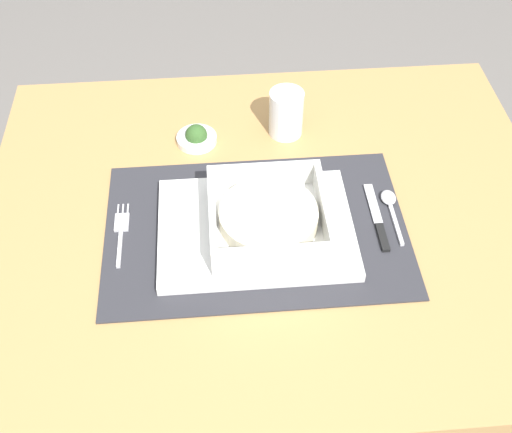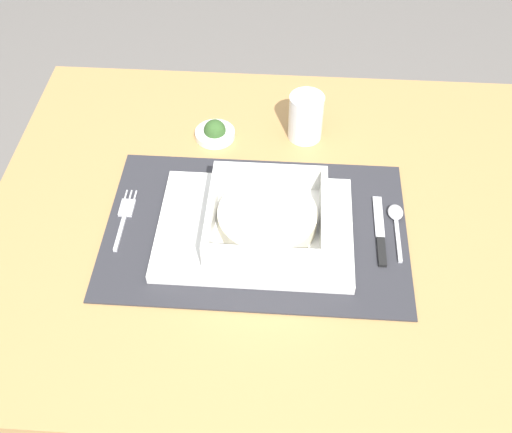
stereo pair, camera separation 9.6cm
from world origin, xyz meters
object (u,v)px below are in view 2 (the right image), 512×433
Objects in this scene: spoon at (396,218)px; condiment_saucer at (215,132)px; dining_table at (273,255)px; butter_knife at (380,235)px; drinking_glass at (306,119)px; fork at (125,215)px; porridge_bowl at (267,219)px.

condiment_saucer is at bearing 151.06° from spoon.
spoon is at bearing -0.89° from dining_table.
condiment_saucer reaches higher than spoon.
butter_knife is (-0.03, -0.04, -0.00)m from spoon.
drinking_glass is at bearing 77.07° from dining_table.
butter_knife is at bearing -124.98° from spoon.
butter_knife is 0.35m from condiment_saucer.
spoon is (0.19, -0.00, 0.11)m from dining_table.
drinking_glass is (0.28, 0.22, 0.03)m from fork.
drinking_glass is 0.16m from condiment_saucer.
porridge_bowl is 0.25m from drinking_glass.
fork is (-0.23, -0.02, 0.11)m from dining_table.
butter_knife is at bearing -13.16° from dining_table.
porridge_bowl is at bearing -65.15° from condiment_saucer.
drinking_glass is at bearing 4.81° from condiment_saucer.
spoon is 0.36m from condiment_saucer.
porridge_bowl is 1.28× the size of butter_knife.
porridge_bowl is at bearing -177.52° from butter_knife.
fork is at bearing 173.59° from porridge_bowl.
butter_knife is at bearing -62.80° from drinking_glass.
spoon is at bearing 52.43° from butter_knife.
drinking_glass is at bearing 36.81° from fork.
dining_table is 6.65× the size of butter_knife.
fork is 0.43m from spoon.
condiment_saucer is (-0.30, 0.18, 0.00)m from spoon.
spoon reaches higher than dining_table.
butter_knife reaches higher than dining_table.
spoon is 0.82× the size of butter_knife.
butter_knife is at bearing -38.12° from condiment_saucer.
fork is 1.80× the size of condiment_saucer.
dining_table is 0.24m from condiment_saucer.
drinking_glass is (-0.15, 0.20, 0.03)m from spoon.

